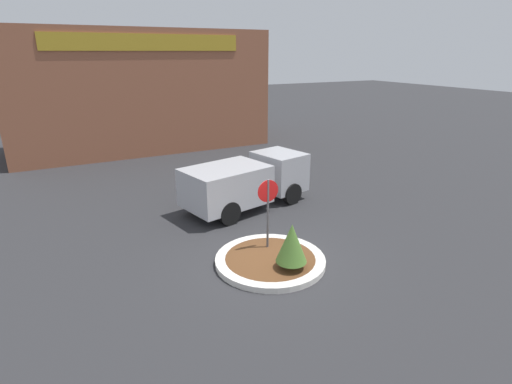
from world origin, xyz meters
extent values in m
plane|color=#2D2D30|center=(0.00, 0.00, 0.00)|extent=(120.00, 120.00, 0.00)
cylinder|color=silver|center=(0.00, 0.00, 0.09)|extent=(3.32, 3.32, 0.18)
cylinder|color=brown|center=(0.00, 0.00, 0.09)|extent=(2.73, 2.73, 0.18)
cylinder|color=#4C4C51|center=(0.27, 0.66, 1.21)|extent=(0.07, 0.07, 2.42)
cylinder|color=#B71414|center=(0.27, 0.66, 2.06)|extent=(0.70, 0.03, 0.70)
cylinder|color=brown|center=(0.24, -0.79, 0.29)|extent=(0.08, 0.08, 0.21)
cone|color=#4C752D|center=(0.24, -0.79, 0.97)|extent=(0.89, 0.89, 1.14)
cube|color=#B2B2B7|center=(3.19, 4.89, 1.20)|extent=(2.10, 2.35, 1.59)
cube|color=#B2B2B7|center=(0.42, 4.25, 1.14)|extent=(3.56, 2.79, 1.47)
cube|color=black|center=(3.76, 5.02, 1.48)|extent=(0.44, 1.78, 0.56)
cylinder|color=black|center=(2.81, 5.81, 0.45)|extent=(0.93, 0.43, 0.90)
cylinder|color=black|center=(3.25, 3.89, 0.45)|extent=(0.93, 0.43, 0.90)
cylinder|color=black|center=(-0.37, 5.08, 0.45)|extent=(0.93, 0.43, 0.90)
cylinder|color=black|center=(0.07, 3.16, 0.45)|extent=(0.93, 0.43, 0.90)
cube|color=#93563D|center=(0.23, 17.58, 3.67)|extent=(15.59, 6.00, 7.34)
cube|color=#B28E23|center=(0.23, 14.55, 6.53)|extent=(10.92, 0.08, 0.90)
camera|label=1|loc=(-5.31, -9.27, 6.05)|focal=28.00mm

